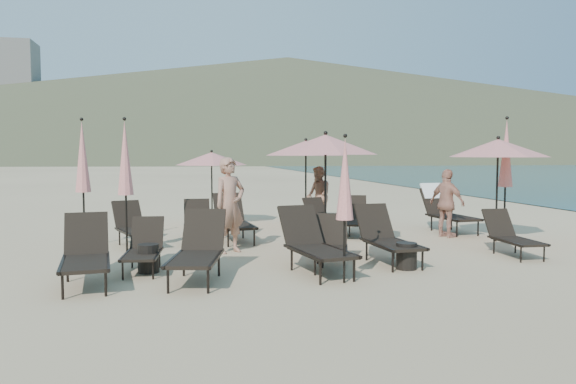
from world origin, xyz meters
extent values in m
plane|color=#D6BA8C|center=(0.00, 0.00, 0.00)|extent=(800.00, 800.00, 0.00)
cone|color=brown|center=(60.00, 300.00, 27.50)|extent=(690.00, 690.00, 55.00)
cone|color=brown|center=(190.00, 330.00, 16.00)|extent=(280.00, 280.00, 32.00)
cube|color=beige|center=(-70.00, 245.00, 24.00)|extent=(22.00, 18.00, 48.00)
cube|color=beige|center=(-45.00, 310.00, 19.00)|extent=(18.00, 16.00, 38.00)
cube|color=black|center=(-4.60, -0.49, 0.38)|extent=(0.81, 1.36, 0.05)
cube|color=black|center=(-4.70, 0.38, 0.69)|extent=(0.72, 0.56, 0.67)
cylinder|color=black|center=(-4.81, -1.05, 0.18)|extent=(0.04, 0.04, 0.37)
cylinder|color=black|center=(-4.94, 0.05, 0.18)|extent=(0.04, 0.04, 0.37)
cylinder|color=black|center=(-4.26, -0.99, 0.18)|extent=(0.04, 0.04, 0.37)
cylinder|color=black|center=(-4.39, 0.11, 0.18)|extent=(0.04, 0.04, 0.37)
cube|color=black|center=(-4.92, -0.47, 0.39)|extent=(0.21, 1.45, 0.04)
cube|color=black|center=(-4.28, -0.40, 0.39)|extent=(0.21, 1.45, 0.04)
cube|color=black|center=(-3.84, 0.42, 0.31)|extent=(0.65, 1.12, 0.04)
cube|color=black|center=(-3.78, 1.14, 0.58)|extent=(0.59, 0.45, 0.55)
cylinder|color=black|center=(-4.12, 0.00, 0.15)|extent=(0.03, 0.03, 0.30)
cylinder|color=black|center=(-4.04, 0.92, 0.15)|extent=(0.03, 0.03, 0.30)
cylinder|color=black|center=(-3.65, -0.05, 0.15)|extent=(0.03, 0.03, 0.30)
cylinder|color=black|center=(-3.57, 0.87, 0.15)|extent=(0.03, 0.03, 0.30)
cube|color=black|center=(-4.11, 0.49, 0.32)|extent=(0.14, 1.21, 0.04)
cube|color=black|center=(-3.57, 0.44, 0.32)|extent=(0.14, 1.21, 0.04)
cube|color=black|center=(-0.98, -0.34, 0.39)|extent=(0.92, 1.43, 0.06)
cube|color=black|center=(-1.14, 0.54, 0.72)|extent=(0.77, 0.62, 0.69)
cylinder|color=black|center=(-1.16, -0.94, 0.19)|extent=(0.04, 0.04, 0.38)
cylinder|color=black|center=(-1.37, 0.18, 0.19)|extent=(0.04, 0.04, 0.38)
cylinder|color=black|center=(-0.59, -0.84, 0.19)|extent=(0.04, 0.04, 0.38)
cylinder|color=black|center=(-0.80, 0.29, 0.19)|extent=(0.04, 0.04, 0.38)
cube|color=black|center=(-1.31, -0.35, 0.40)|extent=(0.31, 1.48, 0.04)
cube|color=black|center=(-0.66, -0.23, 0.40)|extent=(0.31, 1.48, 0.04)
cube|color=black|center=(-0.71, 0.09, 0.32)|extent=(0.87, 1.22, 0.05)
cube|color=black|center=(-0.49, 0.80, 0.59)|extent=(0.67, 0.57, 0.57)
cylinder|color=black|center=(-1.08, -0.27, 0.16)|extent=(0.03, 0.03, 0.31)
cylinder|color=black|center=(-0.79, 0.63, 0.16)|extent=(0.03, 0.03, 0.31)
cylinder|color=black|center=(-0.62, -0.42, 0.16)|extent=(0.03, 0.03, 0.31)
cylinder|color=black|center=(-0.34, 0.49, 0.16)|extent=(0.03, 0.03, 0.31)
cube|color=black|center=(-0.96, 0.22, 0.33)|extent=(0.40, 1.19, 0.04)
cube|color=black|center=(-0.44, 0.05, 0.33)|extent=(0.40, 1.19, 0.04)
cube|color=black|center=(0.49, 0.23, 0.37)|extent=(0.74, 1.31, 0.05)
cube|color=black|center=(0.44, 1.08, 0.68)|extent=(0.69, 0.52, 0.66)
cylinder|color=black|center=(0.25, -0.32, 0.18)|extent=(0.04, 0.04, 0.36)
cylinder|color=black|center=(0.18, 0.77, 0.18)|extent=(0.04, 0.04, 0.36)
cylinder|color=black|center=(0.80, -0.28, 0.18)|extent=(0.04, 0.04, 0.36)
cylinder|color=black|center=(0.73, 0.81, 0.18)|extent=(0.04, 0.04, 0.36)
cube|color=black|center=(0.17, 0.26, 0.38)|extent=(0.14, 1.43, 0.04)
cube|color=black|center=(0.81, 0.30, 0.38)|extent=(0.14, 1.43, 0.04)
cube|color=black|center=(3.10, 0.44, 0.31)|extent=(0.59, 1.09, 0.04)
cube|color=black|center=(3.12, 1.16, 0.58)|extent=(0.57, 0.42, 0.55)
cylinder|color=black|center=(2.85, 0.00, 0.15)|extent=(0.03, 0.03, 0.30)
cylinder|color=black|center=(2.88, 0.92, 0.15)|extent=(0.03, 0.03, 0.30)
cylinder|color=black|center=(3.32, -0.02, 0.15)|extent=(0.03, 0.03, 0.30)
cylinder|color=black|center=(3.35, 0.90, 0.15)|extent=(0.03, 0.03, 0.30)
cube|color=black|center=(2.83, 0.49, 0.32)|extent=(0.07, 1.21, 0.04)
cube|color=black|center=(3.37, 0.47, 0.32)|extent=(0.07, 1.21, 0.04)
cube|color=black|center=(-4.06, 3.08, 0.34)|extent=(0.96, 1.30, 0.05)
cube|color=black|center=(-4.32, 3.82, 0.63)|extent=(0.72, 0.62, 0.60)
cylinder|color=black|center=(-4.14, 2.53, 0.17)|extent=(0.04, 0.04, 0.33)
cylinder|color=black|center=(-4.47, 3.48, 0.17)|extent=(0.04, 0.04, 0.33)
cylinder|color=black|center=(-3.66, 2.70, 0.17)|extent=(0.04, 0.04, 0.33)
cylinder|color=black|center=(-4.00, 3.65, 0.17)|extent=(0.04, 0.04, 0.33)
cube|color=black|center=(-4.36, 3.03, 0.35)|extent=(0.47, 1.26, 0.04)
cube|color=black|center=(-3.80, 3.22, 0.35)|extent=(0.47, 1.26, 0.04)
cube|color=black|center=(-2.80, 3.41, 0.33)|extent=(0.62, 1.16, 0.05)
cube|color=black|center=(-2.79, 4.18, 0.62)|extent=(0.60, 0.45, 0.59)
cylinder|color=black|center=(-3.06, 2.94, 0.16)|extent=(0.03, 0.03, 0.32)
cylinder|color=black|center=(-3.04, 3.92, 0.16)|extent=(0.03, 0.03, 0.32)
cylinder|color=black|center=(-2.57, 2.93, 0.16)|extent=(0.03, 0.03, 0.32)
cylinder|color=black|center=(-2.55, 3.91, 0.16)|extent=(0.03, 0.03, 0.32)
cube|color=black|center=(-3.09, 3.47, 0.34)|extent=(0.07, 1.29, 0.04)
cube|color=black|center=(-2.52, 3.45, 0.34)|extent=(0.07, 1.29, 0.04)
cube|color=black|center=(-1.97, 3.32, 0.38)|extent=(0.79, 1.36, 0.05)
cube|color=black|center=(-2.05, 4.20, 0.70)|extent=(0.72, 0.56, 0.67)
cylinder|color=black|center=(-2.20, 2.75, 0.19)|extent=(0.04, 0.04, 0.37)
cylinder|color=black|center=(-2.30, 3.87, 0.19)|extent=(0.04, 0.04, 0.37)
cylinder|color=black|center=(-1.63, 2.81, 0.19)|extent=(0.04, 0.04, 0.37)
cylinder|color=black|center=(-1.74, 3.92, 0.19)|extent=(0.04, 0.04, 0.37)
cube|color=black|center=(-2.30, 3.35, 0.39)|extent=(0.18, 1.47, 0.04)
cube|color=black|center=(-1.65, 3.41, 0.39)|extent=(0.18, 1.47, 0.04)
cube|color=black|center=(0.41, 4.00, 0.32)|extent=(0.85, 1.20, 0.05)
cube|color=black|center=(0.20, 4.69, 0.58)|extent=(0.65, 0.55, 0.56)
cylinder|color=black|center=(0.32, 3.50, 0.15)|extent=(0.03, 0.03, 0.31)
cylinder|color=black|center=(0.05, 4.39, 0.15)|extent=(0.03, 0.03, 0.31)
cylinder|color=black|center=(0.77, 3.64, 0.15)|extent=(0.03, 0.03, 0.31)
cylinder|color=black|center=(0.50, 4.52, 0.15)|extent=(0.03, 0.03, 0.31)
cube|color=black|center=(0.14, 3.96, 0.32)|extent=(0.39, 1.17, 0.04)
cube|color=black|center=(0.66, 4.12, 0.32)|extent=(0.39, 1.17, 0.04)
cube|color=black|center=(0.90, 3.63, 0.34)|extent=(0.92, 1.29, 0.05)
cube|color=black|center=(1.13, 4.37, 0.62)|extent=(0.70, 0.60, 0.60)
cylinder|color=black|center=(0.51, 3.24, 0.16)|extent=(0.03, 0.03, 0.33)
cylinder|color=black|center=(0.81, 4.19, 0.16)|extent=(0.03, 0.03, 0.33)
cylinder|color=black|center=(0.99, 3.09, 0.16)|extent=(0.03, 0.03, 0.33)
cylinder|color=black|center=(1.29, 4.04, 0.16)|extent=(0.03, 0.03, 0.33)
cube|color=black|center=(0.64, 3.76, 0.35)|extent=(0.43, 1.26, 0.04)
cube|color=black|center=(1.19, 3.59, 0.35)|extent=(0.43, 1.26, 0.04)
cube|color=black|center=(3.50, 3.67, 0.39)|extent=(0.79, 1.39, 0.06)
cube|color=black|center=(3.43, 4.56, 0.72)|extent=(0.73, 0.56, 0.69)
cylinder|color=black|center=(3.25, 3.09, 0.19)|extent=(0.04, 0.04, 0.38)
cylinder|color=black|center=(3.16, 4.23, 0.19)|extent=(0.04, 0.04, 0.38)
cylinder|color=black|center=(3.83, 3.13, 0.19)|extent=(0.04, 0.04, 0.38)
cylinder|color=black|center=(3.74, 4.28, 0.19)|extent=(0.04, 0.04, 0.38)
cube|color=black|center=(3.16, 3.70, 0.40)|extent=(0.16, 1.50, 0.04)
cube|color=black|center=(3.83, 3.75, 0.40)|extent=(0.16, 1.50, 0.04)
cube|color=white|center=(3.41, 4.72, 0.98)|extent=(0.63, 0.36, 0.42)
cube|color=black|center=(-3.02, -0.52, 0.38)|extent=(0.94, 1.43, 0.05)
cube|color=black|center=(-2.83, 0.34, 0.71)|extent=(0.77, 0.63, 0.68)
cylinder|color=black|center=(-3.41, -1.00, 0.19)|extent=(0.04, 0.04, 0.37)
cylinder|color=black|center=(-3.17, 0.11, 0.19)|extent=(0.04, 0.04, 0.37)
cylinder|color=black|center=(-2.85, -1.12, 0.19)|extent=(0.04, 0.04, 0.37)
cylinder|color=black|center=(-2.61, -0.01, 0.19)|extent=(0.04, 0.04, 0.37)
cube|color=black|center=(-3.33, -0.40, 0.39)|extent=(0.36, 1.46, 0.04)
cube|color=black|center=(-2.68, -0.54, 0.39)|extent=(0.36, 1.46, 0.04)
cylinder|color=black|center=(-0.23, 2.18, 1.14)|extent=(0.05, 0.05, 2.27)
cone|color=pink|center=(-0.23, 2.18, 2.16)|extent=(2.27, 2.27, 0.41)
sphere|color=black|center=(-0.23, 2.18, 2.40)|extent=(0.09, 0.09, 0.09)
cylinder|color=black|center=(3.79, 2.32, 1.10)|extent=(0.05, 0.05, 2.21)
cone|color=pink|center=(3.79, 2.32, 2.10)|extent=(2.21, 2.21, 0.40)
sphere|color=black|center=(3.79, 2.32, 2.33)|extent=(0.08, 0.08, 0.08)
cylinder|color=black|center=(-2.29, 6.30, 0.96)|extent=(0.04, 0.04, 1.93)
cone|color=pink|center=(-2.29, 6.30, 1.84)|extent=(1.93, 1.93, 0.35)
sphere|color=black|center=(-2.29, 6.30, 2.04)|extent=(0.07, 0.07, 0.07)
cylinder|color=black|center=(0.25, 5.96, 1.11)|extent=(0.05, 0.05, 2.23)
cone|color=pink|center=(0.25, 5.96, 2.12)|extent=(2.23, 2.23, 0.40)
sphere|color=black|center=(0.25, 5.96, 2.36)|extent=(0.08, 0.08, 0.08)
cylinder|color=black|center=(-0.77, -0.88, 0.49)|extent=(0.04, 0.04, 0.98)
cone|color=pink|center=(-0.77, -0.88, 1.60)|extent=(0.27, 0.27, 1.25)
sphere|color=black|center=(-0.77, -0.88, 2.25)|extent=(0.06, 0.06, 0.06)
cylinder|color=black|center=(4.19, 2.62, 0.61)|extent=(0.04, 0.04, 1.21)
cone|color=pink|center=(4.19, 2.62, 1.99)|extent=(0.33, 0.33, 1.54)
sphere|color=black|center=(4.19, 2.62, 2.79)|extent=(0.08, 0.08, 0.08)
cylinder|color=black|center=(-5.18, 3.37, 0.59)|extent=(0.04, 0.04, 1.17)
cone|color=pink|center=(-5.18, 3.37, 1.92)|extent=(0.32, 0.32, 1.49)
sphere|color=black|center=(-5.18, 3.37, 2.69)|extent=(0.07, 0.07, 0.07)
cylinder|color=black|center=(-4.25, 2.55, 0.58)|extent=(0.04, 0.04, 1.16)
cone|color=pink|center=(-4.25, 2.55, 1.90)|extent=(0.32, 0.32, 1.47)
sphere|color=black|center=(-4.25, 2.55, 2.66)|extent=(0.07, 0.07, 0.07)
cylinder|color=black|center=(-3.74, 0.49, 0.24)|extent=(0.35, 0.35, 0.48)
cylinder|color=black|center=(0.58, -0.11, 0.23)|extent=(0.36, 0.36, 0.46)
imported|color=#A7725B|center=(-2.22, 2.12, 0.95)|extent=(0.83, 0.74, 1.91)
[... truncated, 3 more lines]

